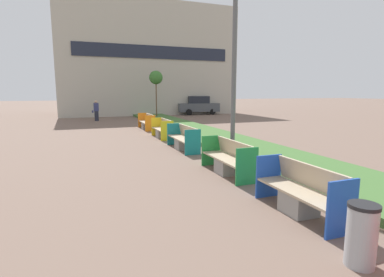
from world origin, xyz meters
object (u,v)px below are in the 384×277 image
(pedestrian_walking, at_px, (96,111))
(bench_orange_frame, at_px, (147,123))
(litter_bin, at_px, (361,235))
(bench_green_frame, at_px, (228,161))
(parked_car_distant, at_px, (198,105))
(bench_blue_frame, at_px, (301,195))
(bench_yellow_frame, at_px, (163,131))
(sapling_tree_far, at_px, (156,78))
(bench_teal_frame, at_px, (184,140))
(street_lamp_post, at_px, (235,39))

(pedestrian_walking, bearing_deg, bench_orange_frame, -68.49)
(litter_bin, bearing_deg, bench_green_frame, 84.58)
(bench_green_frame, bearing_deg, parked_car_distant, 70.65)
(bench_blue_frame, bearing_deg, bench_yellow_frame, 90.00)
(sapling_tree_far, xyz_separation_m, pedestrian_walking, (-5.02, -0.50, -2.64))
(bench_yellow_frame, xyz_separation_m, parked_car_distant, (7.46, 14.11, 0.55))
(parked_car_distant, bearing_deg, bench_green_frame, -104.15)
(bench_blue_frame, height_order, sapling_tree_far, sapling_tree_far)
(bench_teal_frame, distance_m, pedestrian_walking, 13.97)
(bench_teal_frame, relative_size, bench_orange_frame, 1.05)
(litter_bin, bearing_deg, street_lamp_post, 79.28)
(pedestrian_walking, height_order, parked_car_distant, parked_car_distant)
(litter_bin, height_order, pedestrian_walking, pedestrian_walking)
(bench_green_frame, relative_size, parked_car_distant, 0.51)
(bench_yellow_frame, xyz_separation_m, sapling_tree_far, (2.38, 10.97, 3.10))
(bench_orange_frame, bearing_deg, pedestrian_walking, 111.51)
(bench_green_frame, relative_size, bench_orange_frame, 0.99)
(bench_yellow_frame, distance_m, litter_bin, 11.81)
(bench_teal_frame, xyz_separation_m, litter_bin, (-0.45, -8.56, 0.06))
(bench_green_frame, bearing_deg, litter_bin, -95.42)
(pedestrian_walking, distance_m, parked_car_distant, 10.74)
(bench_green_frame, relative_size, street_lamp_post, 0.32)
(bench_orange_frame, bearing_deg, bench_teal_frame, -89.99)
(bench_blue_frame, relative_size, bench_teal_frame, 0.85)
(bench_orange_frame, bearing_deg, street_lamp_post, -86.50)
(bench_yellow_frame, xyz_separation_m, bench_orange_frame, (0.00, 3.76, 0.01))
(bench_blue_frame, xyz_separation_m, street_lamp_post, (0.61, 3.89, 3.49))
(bench_green_frame, distance_m, bench_teal_frame, 3.88)
(bench_blue_frame, xyz_separation_m, parked_car_distant, (7.46, 24.23, 0.55))
(bench_blue_frame, relative_size, sapling_tree_far, 0.50)
(bench_orange_frame, bearing_deg, parked_car_distant, 54.25)
(bench_blue_frame, relative_size, bench_green_frame, 0.91)
(bench_orange_frame, distance_m, street_lamp_post, 10.59)
(parked_car_distant, bearing_deg, sapling_tree_far, -143.05)
(bench_teal_frame, height_order, bench_yellow_frame, same)
(litter_bin, relative_size, parked_car_distant, 0.20)
(bench_teal_frame, xyz_separation_m, street_lamp_post, (0.61, -2.99, 3.48))
(bench_green_frame, relative_size, pedestrian_walking, 1.36)
(bench_yellow_frame, height_order, pedestrian_walking, pedestrian_walking)
(litter_bin, relative_size, street_lamp_post, 0.12)
(bench_blue_frame, bearing_deg, parked_car_distant, 72.89)
(bench_teal_frame, distance_m, sapling_tree_far, 14.73)
(street_lamp_post, distance_m, parked_car_distant, 21.66)
(street_lamp_post, bearing_deg, bench_orange_frame, 93.50)
(sapling_tree_far, bearing_deg, pedestrian_walking, -174.29)
(bench_orange_frame, bearing_deg, litter_bin, -91.64)
(bench_teal_frame, bearing_deg, bench_green_frame, -90.02)
(litter_bin, bearing_deg, bench_blue_frame, 75.32)
(sapling_tree_far, distance_m, pedestrian_walking, 5.69)
(bench_blue_frame, xyz_separation_m, bench_teal_frame, (0.00, 6.87, 0.01))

